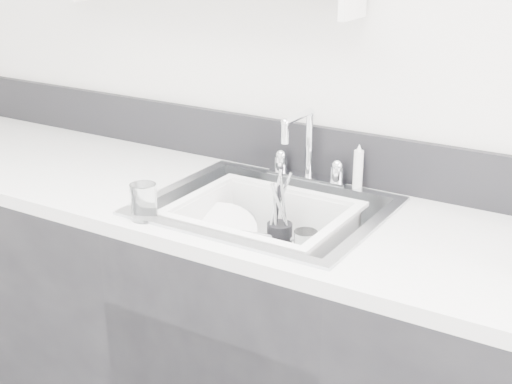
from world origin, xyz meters
The scene contains 12 objects.
counter_run centered at (0.00, 1.19, 0.46)m, with size 3.20×0.62×0.92m.
backsplash centered at (0.00, 1.49, 1.00)m, with size 3.20×0.02×0.16m, color black.
sink centered at (0.00, 1.19, 0.83)m, with size 0.64×0.52×0.20m, color silver, non-canonical shape.
faucet centered at (0.00, 1.44, 0.98)m, with size 0.26×0.18×0.23m.
side_sprayer centered at (0.16, 1.44, 0.99)m, with size 0.03×0.03×0.14m, color white.
wash_tub centered at (0.01, 1.16, 0.84)m, with size 0.46×0.38×0.18m, color white, non-canonical shape.
plate_stack centered at (-0.13, 1.15, 0.80)m, with size 0.28×0.27×0.11m.
utensil_cup centered at (0.02, 1.24, 0.82)m, with size 0.07×0.07×0.24m.
ladle centered at (-0.07, 1.20, 0.81)m, with size 0.28×0.10×0.08m, color silver, non-canonical shape.
tumbler_in_tub centered at (0.11, 1.22, 0.81)m, with size 0.07×0.07×0.09m, color white.
tumbler_counter centered at (-0.23, 0.95, 0.97)m, with size 0.07×0.07×0.10m, color white.
bowl_small centered at (0.08, 1.11, 0.78)m, with size 0.10×0.10×0.03m, color white.
Camera 1 is at (0.92, -0.37, 1.65)m, focal length 50.00 mm.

